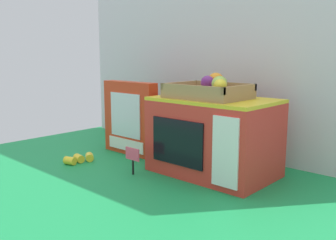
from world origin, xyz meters
TOP-DOWN VIEW (x-y plane):
  - ground_plane at (0.00, 0.00)m, footprint 1.70×1.70m
  - display_back_panel at (0.00, 0.32)m, footprint 1.61×0.03m
  - toy_microwave at (0.19, 0.05)m, footprint 0.43×0.29m
  - food_groups_crate at (0.18, 0.04)m, footprint 0.27×0.21m
  - cookie_set_box at (-0.24, 0.03)m, footprint 0.29×0.06m
  - price_sign at (-0.02, -0.16)m, footprint 0.07×0.01m
  - loose_toy_banana at (-0.29, -0.20)m, footprint 0.07×0.13m

SIDE VIEW (x-z plane):
  - ground_plane at x=0.00m, z-range 0.00..0.00m
  - loose_toy_banana at x=-0.29m, z-range 0.00..0.03m
  - price_sign at x=-0.02m, z-range 0.02..0.12m
  - toy_microwave at x=0.19m, z-range 0.00..0.28m
  - cookie_set_box at x=-0.24m, z-range 0.00..0.32m
  - food_groups_crate at x=0.18m, z-range 0.26..0.35m
  - display_back_panel at x=0.00m, z-range 0.00..0.75m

